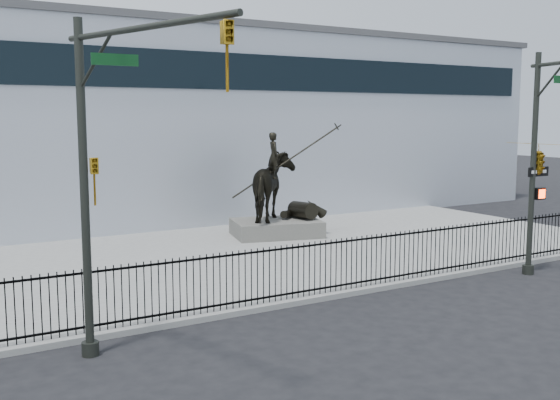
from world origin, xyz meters
TOP-DOWN VIEW (x-y plane):
  - ground at (0.00, 0.00)m, footprint 120.00×120.00m
  - plaza at (0.00, 7.00)m, footprint 30.00×12.00m
  - building at (0.00, 20.00)m, footprint 44.00×14.00m
  - picket_fence at (0.00, 1.25)m, footprint 22.10×0.10m
  - statue_plinth at (3.10, 9.50)m, footprint 3.97×3.20m
  - equestrian_statue at (3.17, 9.48)m, footprint 4.33×3.26m
  - traffic_signal_left at (-6.75, -0.62)m, footprint 1.52×4.84m

SIDE VIEW (x-z plane):
  - ground at x=0.00m, z-range 0.00..0.00m
  - plaza at x=0.00m, z-range 0.00..0.15m
  - statue_plinth at x=3.10m, z-range 0.15..0.80m
  - picket_fence at x=0.00m, z-range 0.15..1.65m
  - equestrian_statue at x=3.17m, z-range 0.28..4.06m
  - traffic_signal_left at x=-6.75m, z-range 0.53..7.53m
  - building at x=0.00m, z-range 0.00..9.00m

